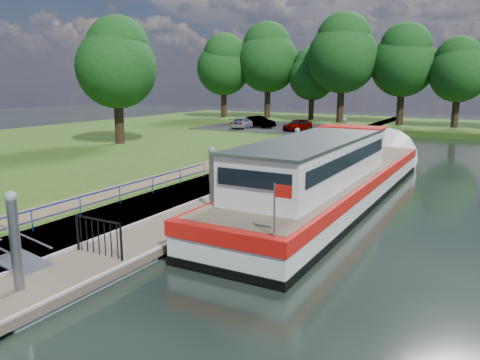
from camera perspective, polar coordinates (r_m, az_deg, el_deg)
The scene contains 16 objects.
ground at distance 13.75m, azimuth -23.35°, elevation -12.86°, with size 160.00×160.00×0.00m, color black.
riverbank at distance 36.37m, azimuth -22.06°, elevation 2.90°, with size 32.00×90.00×0.78m, color #2A4814.
bank_edge at distance 26.25m, azimuth -0.39°, elevation 0.60°, with size 1.10×90.00×0.78m, color #473D2D.
footpath at distance 21.72m, azimuth -13.92°, elevation -1.04°, with size 1.60×40.00×0.05m, color brown.
carpark at distance 50.29m, azimuth 4.29°, elevation 6.48°, with size 14.00×12.00×0.06m, color black.
blue_fence at distance 17.12m, azimuth -21.41°, elevation -3.21°, with size 0.04×18.04×0.72m.
pontoon at distance 23.39m, azimuth 2.60°, elevation -1.33°, with size 2.50×30.00×0.56m.
mooring_piles at distance 23.16m, azimuth 2.63°, elevation 1.30°, with size 0.30×27.30×3.55m.
gangway at distance 15.21m, azimuth -26.34°, elevation -8.21°, with size 2.58×1.00×0.92m.
gate_panel at distance 14.66m, azimuth -16.89°, elevation -6.04°, with size 1.85×0.05×1.15m.
barge at distance 22.56m, azimuth 11.69°, elevation 0.29°, with size 4.36×21.15×4.78m.
horizon_trees at distance 57.31m, azimuth 17.96°, elevation 13.76°, with size 54.38×10.03×12.87m.
bank_tree_a at distance 37.97m, azimuth -14.76°, elevation 13.77°, with size 6.12×6.12×9.72m.
car_a at distance 46.20m, azimuth 7.04°, elevation 6.70°, with size 1.36×3.38×1.15m, color #999999.
car_b at distance 49.17m, azimuth 2.29°, elevation 7.11°, with size 1.25×3.59×1.18m, color #999999.
car_c at distance 48.35m, azimuth 0.36°, elevation 6.98°, with size 1.52×3.75×1.09m, color #999999.
Camera 1 is at (10.23, -7.34, 5.54)m, focal length 35.00 mm.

